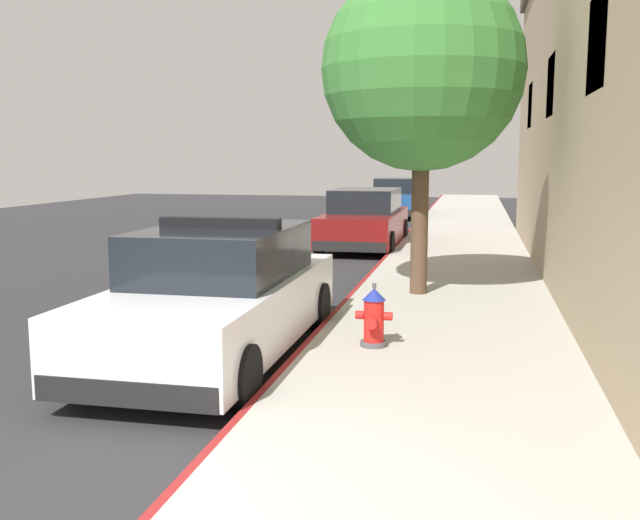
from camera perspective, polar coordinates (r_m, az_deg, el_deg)
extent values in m
cube|color=#2B2B2D|center=(15.48, -12.06, -1.27)|extent=(31.44, 60.00, 0.20)
cube|color=#ADA89E|center=(14.10, 10.76, -1.41)|extent=(3.18, 60.00, 0.16)
cube|color=maroon|center=(14.23, 4.19, -1.19)|extent=(0.08, 60.00, 0.16)
cube|color=black|center=(8.83, 21.37, 15.94)|extent=(0.06, 1.30, 1.10)
cube|color=black|center=(13.89, 18.01, 13.06)|extent=(0.06, 1.30, 1.10)
cube|color=black|center=(18.99, 16.48, 11.71)|extent=(0.06, 1.30, 1.10)
cube|color=white|center=(8.71, -8.07, -3.93)|extent=(1.84, 4.80, 0.76)
cube|color=black|center=(8.74, -7.82, 0.64)|extent=(1.64, 2.50, 0.60)
cube|color=black|center=(6.71, -15.07, -10.13)|extent=(1.76, 0.16, 0.24)
cube|color=black|center=(10.94, -3.79, -2.77)|extent=(1.76, 0.16, 0.24)
cylinder|color=black|center=(10.62, -9.22, -3.19)|extent=(0.22, 0.64, 0.64)
cylinder|color=black|center=(10.13, -0.11, -3.64)|extent=(0.22, 0.64, 0.64)
cylinder|color=black|center=(7.65, -18.64, -8.00)|extent=(0.22, 0.64, 0.64)
cylinder|color=black|center=(6.95, -6.20, -9.25)|extent=(0.22, 0.64, 0.64)
cube|color=black|center=(8.65, -7.98, 2.96)|extent=(1.48, 0.20, 0.12)
cube|color=red|center=(8.78, -10.13, 2.99)|extent=(0.44, 0.18, 0.11)
cube|color=#1E33E0|center=(8.54, -5.77, 2.93)|extent=(0.44, 0.18, 0.11)
cube|color=maroon|center=(19.07, 3.57, 2.71)|extent=(1.84, 4.80, 0.76)
cube|color=black|center=(19.17, 3.66, 4.78)|extent=(1.64, 2.50, 0.60)
cube|color=black|center=(16.81, 2.35, 1.09)|extent=(1.76, 0.16, 0.24)
cube|color=black|center=(21.40, 4.52, 2.60)|extent=(1.76, 0.16, 0.24)
cylinder|color=black|center=(20.91, 1.94, 2.49)|extent=(0.22, 0.64, 0.64)
cylinder|color=black|center=(20.67, 6.64, 2.37)|extent=(0.22, 0.64, 0.64)
cylinder|color=black|center=(17.59, -0.05, 1.41)|extent=(0.22, 0.64, 0.64)
cylinder|color=black|center=(17.31, 5.52, 1.27)|extent=(0.22, 0.64, 0.64)
cube|color=navy|center=(29.40, 6.15, 4.61)|extent=(1.84, 4.80, 0.76)
cube|color=black|center=(29.52, 6.20, 5.94)|extent=(1.64, 2.50, 0.60)
cube|color=black|center=(27.10, 5.60, 3.76)|extent=(1.76, 0.16, 0.24)
cube|color=black|center=(31.74, 6.59, 4.39)|extent=(1.76, 0.16, 0.24)
cylinder|color=black|center=(31.21, 4.90, 4.35)|extent=(0.22, 0.64, 0.64)
cylinder|color=black|center=(31.03, 8.06, 4.28)|extent=(0.22, 0.64, 0.64)
cylinder|color=black|center=(27.85, 4.00, 3.90)|extent=(0.22, 0.64, 0.64)
cylinder|color=black|center=(27.65, 7.53, 3.82)|extent=(0.22, 0.64, 0.64)
cylinder|color=#4C4C51|center=(8.62, 4.29, -6.65)|extent=(0.32, 0.32, 0.06)
cylinder|color=red|center=(8.55, 4.31, -4.83)|extent=(0.24, 0.24, 0.50)
cone|color=navy|center=(8.49, 4.34, -2.73)|extent=(0.28, 0.28, 0.14)
cylinder|color=#4C4C51|center=(8.47, 4.35, -2.06)|extent=(0.05, 0.05, 0.06)
cylinder|color=red|center=(8.56, 3.19, -4.40)|extent=(0.10, 0.10, 0.10)
cylinder|color=red|center=(8.52, 5.45, -4.49)|extent=(0.10, 0.10, 0.10)
cylinder|color=red|center=(8.38, 4.14, -5.04)|extent=(0.13, 0.12, 0.13)
cylinder|color=brown|center=(11.83, 7.95, 3.31)|extent=(0.28, 0.28, 2.49)
sphere|color=#387A33|center=(11.87, 8.18, 14.82)|extent=(3.23, 3.23, 3.23)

